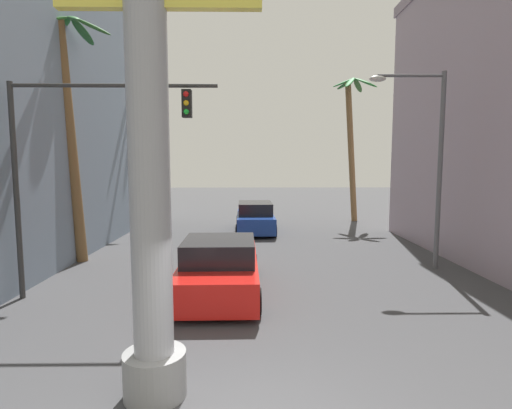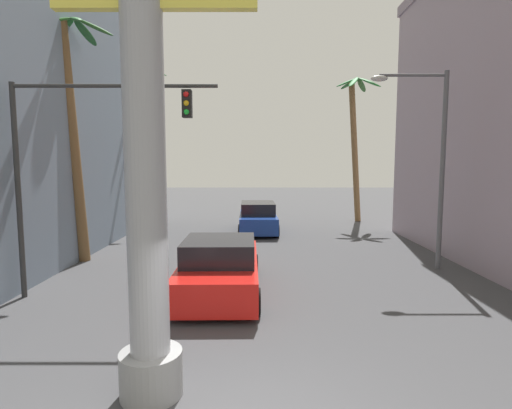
% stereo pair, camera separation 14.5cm
% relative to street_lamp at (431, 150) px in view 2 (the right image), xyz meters
% --- Properties ---
extents(ground_plane, '(90.25, 90.25, 0.00)m').
position_rel_street_lamp_xyz_m(ground_plane, '(-5.82, 1.31, -4.05)').
color(ground_plane, '#424244').
extents(street_lamp, '(2.56, 0.28, 6.61)m').
position_rel_street_lamp_xyz_m(street_lamp, '(0.00, 0.00, 0.00)').
color(street_lamp, '#59595E').
rests_on(street_lamp, ground).
extents(traffic_light_mast, '(5.34, 0.32, 5.66)m').
position_rel_street_lamp_xyz_m(traffic_light_mast, '(-10.39, -2.92, -0.01)').
color(traffic_light_mast, '#333333').
rests_on(traffic_light_mast, ground).
extents(car_lead, '(2.22, 5.04, 1.56)m').
position_rel_street_lamp_xyz_m(car_lead, '(-6.81, -2.51, -3.34)').
color(car_lead, black).
rests_on(car_lead, ground).
extents(car_far, '(2.08, 4.68, 1.56)m').
position_rel_street_lamp_xyz_m(car_far, '(-5.72, 7.45, -3.31)').
color(car_far, black).
rests_on(car_far, ground).
extents(palm_tree_far_left, '(3.10, 2.85, 9.26)m').
position_rel_street_lamp_xyz_m(palm_tree_far_left, '(-12.44, 9.77, 1.60)').
color(palm_tree_far_left, brown).
rests_on(palm_tree_far_left, ground).
extents(palm_tree_mid_left, '(2.59, 2.60, 8.58)m').
position_rel_street_lamp_xyz_m(palm_tree_mid_left, '(-12.25, 0.86, 0.84)').
color(palm_tree_mid_left, brown).
rests_on(palm_tree_mid_left, ground).
extents(palm_tree_far_right, '(2.75, 2.53, 8.73)m').
position_rel_street_lamp_xyz_m(palm_tree_far_right, '(0.25, 11.20, 1.25)').
color(palm_tree_far_right, brown).
rests_on(palm_tree_far_right, ground).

